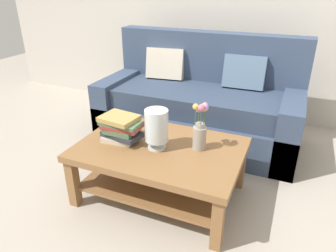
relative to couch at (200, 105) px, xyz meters
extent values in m
plane|color=#ADA393|center=(0.06, -0.82, -0.36)|extent=(10.00, 10.00, 0.00)
cube|color=#384760|center=(0.00, -0.07, -0.18)|extent=(1.99, 0.90, 0.36)
cube|color=#324057|center=(0.00, -0.10, 0.10)|extent=(1.75, 0.74, 0.20)
cube|color=#384760|center=(0.00, 0.28, 0.35)|extent=(1.99, 0.20, 0.70)
cube|color=#384760|center=(-0.89, -0.07, -0.06)|extent=(0.20, 0.90, 0.60)
cube|color=#384760|center=(0.89, -0.07, -0.06)|extent=(0.20, 0.90, 0.60)
cube|color=beige|center=(-0.45, 0.14, 0.36)|extent=(0.42, 0.23, 0.34)
cube|color=slate|center=(0.40, 0.14, 0.36)|extent=(0.40, 0.19, 0.34)
cube|color=olive|center=(0.04, -1.08, 0.05)|extent=(1.20, 0.81, 0.05)
cube|color=olive|center=(-0.50, -1.43, -0.17)|extent=(0.07, 0.07, 0.38)
cube|color=olive|center=(0.58, -1.43, -0.17)|extent=(0.07, 0.07, 0.38)
cube|color=olive|center=(-0.50, -0.72, -0.17)|extent=(0.07, 0.07, 0.38)
cube|color=olive|center=(0.58, -0.72, -0.17)|extent=(0.07, 0.07, 0.38)
cube|color=olive|center=(0.04, -1.08, -0.22)|extent=(1.08, 0.69, 0.02)
cube|color=#51704C|center=(0.07, -1.07, -0.19)|extent=(0.30, 0.23, 0.04)
cube|color=slate|center=(0.07, -1.06, -0.16)|extent=(0.33, 0.27, 0.04)
cube|color=beige|center=(-0.28, -1.11, 0.09)|extent=(0.25, 0.17, 0.04)
cube|color=#2D333D|center=(-0.26, -1.10, 0.12)|extent=(0.31, 0.22, 0.04)
cube|color=#51704C|center=(-0.26, -1.11, 0.16)|extent=(0.23, 0.18, 0.04)
cube|color=#993833|center=(-0.26, -1.10, 0.19)|extent=(0.29, 0.20, 0.03)
cube|color=#51704C|center=(-0.26, -1.12, 0.22)|extent=(0.30, 0.16, 0.03)
cube|color=tan|center=(-0.28, -1.10, 0.25)|extent=(0.29, 0.24, 0.03)
cylinder|color=silver|center=(0.03, -1.10, 0.08)|extent=(0.13, 0.13, 0.02)
cylinder|color=silver|center=(0.03, -1.10, 0.11)|extent=(0.04, 0.04, 0.05)
cylinder|color=silver|center=(0.03, -1.10, 0.25)|extent=(0.17, 0.17, 0.23)
sphere|color=#51704C|center=(0.00, -1.10, 0.18)|extent=(0.04, 0.04, 0.04)
sphere|color=#2D333D|center=(0.05, -1.09, 0.18)|extent=(0.04, 0.04, 0.04)
cylinder|color=#9E998E|center=(0.31, -0.99, 0.16)|extent=(0.10, 0.10, 0.17)
cylinder|color=#9E998E|center=(0.31, -0.99, 0.26)|extent=(0.07, 0.07, 0.03)
cylinder|color=#426638|center=(0.34, -0.99, 0.32)|extent=(0.01, 0.01, 0.11)
sphere|color=#B28CB7|center=(0.34, -0.99, 0.40)|extent=(0.06, 0.06, 0.06)
cylinder|color=#426638|center=(0.33, -0.96, 0.33)|extent=(0.01, 0.01, 0.12)
sphere|color=#C66B7A|center=(0.33, -0.96, 0.40)|extent=(0.04, 0.04, 0.04)
cylinder|color=#426638|center=(0.29, -0.97, 0.31)|extent=(0.01, 0.01, 0.08)
sphere|color=#B28CB7|center=(0.29, -0.97, 0.37)|extent=(0.05, 0.05, 0.05)
cylinder|color=#426638|center=(0.28, -1.02, 0.33)|extent=(0.01, 0.01, 0.12)
sphere|color=gold|center=(0.28, -1.02, 0.40)|extent=(0.04, 0.04, 0.04)
cylinder|color=#426638|center=(0.32, -1.02, 0.33)|extent=(0.01, 0.01, 0.11)
sphere|color=#C66B7A|center=(0.32, -1.02, 0.40)|extent=(0.05, 0.05, 0.05)
camera|label=1|loc=(0.87, -2.89, 1.19)|focal=33.29mm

